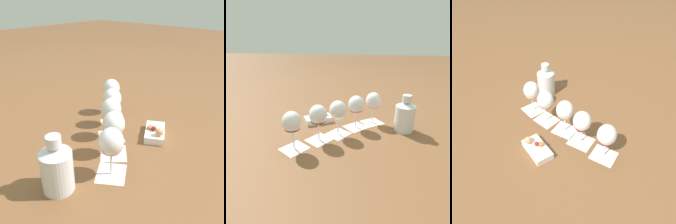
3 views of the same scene
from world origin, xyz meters
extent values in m
plane|color=brown|center=(0.00, 0.00, 0.00)|extent=(8.00, 8.00, 0.00)
cube|color=silver|center=(-0.17, 0.19, 0.00)|extent=(0.15, 0.15, 0.00)
cube|color=silver|center=(-0.09, 0.09, 0.00)|extent=(0.16, 0.16, 0.00)
cube|color=silver|center=(0.01, 0.00, 0.00)|extent=(0.15, 0.15, 0.00)
cube|color=silver|center=(0.08, -0.09, 0.00)|extent=(0.16, 0.15, 0.00)
cube|color=silver|center=(0.18, -0.19, 0.00)|extent=(0.16, 0.15, 0.00)
cylinder|color=white|center=(-0.17, 0.19, 0.00)|extent=(0.07, 0.07, 0.01)
cylinder|color=white|center=(-0.17, 0.19, 0.05)|extent=(0.01, 0.01, 0.09)
ellipsoid|color=white|center=(-0.17, 0.19, 0.14)|extent=(0.09, 0.09, 0.10)
ellipsoid|color=pink|center=(-0.17, 0.19, 0.11)|extent=(0.07, 0.07, 0.03)
cylinder|color=white|center=(-0.09, 0.09, 0.00)|extent=(0.07, 0.07, 0.01)
cylinder|color=white|center=(-0.09, 0.09, 0.05)|extent=(0.01, 0.01, 0.09)
ellipsoid|color=white|center=(-0.09, 0.09, 0.14)|extent=(0.09, 0.09, 0.10)
ellipsoid|color=#C94E58|center=(-0.09, 0.09, 0.11)|extent=(0.07, 0.07, 0.02)
cylinder|color=white|center=(0.01, 0.00, 0.00)|extent=(0.07, 0.07, 0.01)
cylinder|color=white|center=(0.01, 0.00, 0.05)|extent=(0.01, 0.01, 0.09)
ellipsoid|color=white|center=(0.01, 0.00, 0.14)|extent=(0.09, 0.09, 0.10)
ellipsoid|color=maroon|center=(0.01, 0.00, 0.12)|extent=(0.07, 0.07, 0.04)
cylinder|color=white|center=(0.08, -0.09, 0.00)|extent=(0.07, 0.07, 0.01)
cylinder|color=white|center=(0.08, -0.09, 0.05)|extent=(0.01, 0.01, 0.09)
ellipsoid|color=white|center=(0.08, -0.09, 0.14)|extent=(0.09, 0.09, 0.10)
ellipsoid|color=maroon|center=(0.08, -0.09, 0.11)|extent=(0.07, 0.07, 0.02)
cylinder|color=white|center=(0.18, -0.19, 0.00)|extent=(0.07, 0.07, 0.01)
cylinder|color=white|center=(0.18, -0.19, 0.05)|extent=(0.01, 0.01, 0.09)
ellipsoid|color=white|center=(0.18, -0.19, 0.14)|extent=(0.09, 0.09, 0.10)
ellipsoid|color=#430B1A|center=(0.18, -0.19, 0.11)|extent=(0.07, 0.07, 0.03)
cylinder|color=silver|center=(-0.08, 0.36, 0.07)|extent=(0.11, 0.11, 0.14)
cone|color=silver|center=(-0.08, 0.36, 0.16)|extent=(0.11, 0.11, 0.03)
cylinder|color=silver|center=(-0.08, 0.36, 0.19)|extent=(0.05, 0.05, 0.04)
cube|color=white|center=(-0.14, -0.14, 0.02)|extent=(0.16, 0.18, 0.03)
sphere|color=tan|center=(-0.18, -0.11, 0.05)|extent=(0.04, 0.04, 0.04)
sphere|color=maroon|center=(-0.14, -0.13, 0.04)|extent=(0.02, 0.02, 0.02)
cylinder|color=#B2703D|center=(-0.12, -0.13, 0.04)|extent=(0.03, 0.03, 0.01)
camera|label=1|loc=(-0.62, 0.69, 0.59)|focal=38.00mm
camera|label=2|loc=(0.96, 0.12, 0.52)|focal=32.00mm
camera|label=3|loc=(-0.07, -0.92, 0.88)|focal=38.00mm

